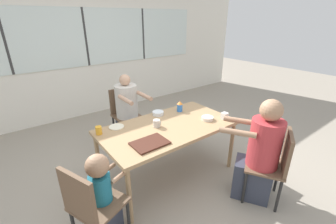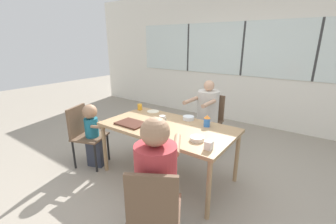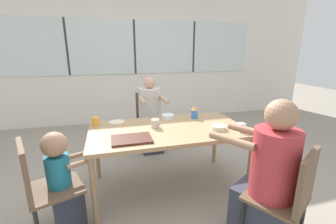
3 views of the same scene
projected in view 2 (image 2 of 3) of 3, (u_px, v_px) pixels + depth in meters
ground_plane at (168, 175)px, 3.03m from camera, size 16.00×16.00×0.00m
wall_back_with_windows at (243, 57)px, 4.67m from camera, size 8.40×0.08×2.80m
dining_table at (168, 130)px, 2.83m from camera, size 1.65×0.90×0.71m
chair_for_woman_green_shirt at (211, 115)px, 3.82m from camera, size 0.40×0.40×0.86m
chair_for_man_blue_shirt at (154, 208)px, 1.70m from camera, size 0.55×0.55×0.86m
chair_for_toddler at (84, 131)px, 3.17m from camera, size 0.52×0.52×0.86m
person_woman_green_shirt at (206, 119)px, 3.69m from camera, size 0.38×0.66×1.14m
person_man_blue_shirt at (157, 192)px, 1.85m from camera, size 0.59×0.68×1.20m
person_toddler at (94, 135)px, 3.15m from camera, size 0.38×0.29×0.91m
food_tray_dark at (131, 123)px, 2.86m from camera, size 0.37×0.26×0.02m
coffee_mug at (163, 119)px, 2.91m from camera, size 0.09×0.08×0.09m
sippy_cup at (207, 121)px, 2.77m from camera, size 0.08×0.08×0.15m
juice_glass at (140, 107)px, 3.45m from camera, size 0.07×0.07×0.09m
milk_carton_small at (209, 145)px, 2.18m from camera, size 0.07×0.07×0.09m
bowl_white_shallow at (197, 139)px, 2.39m from camera, size 0.15×0.15×0.04m
bowl_cereal at (188, 118)px, 3.02m from camera, size 0.15×0.15×0.05m
plate_tortillas at (153, 111)px, 3.36m from camera, size 0.18×0.18×0.01m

